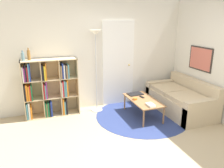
% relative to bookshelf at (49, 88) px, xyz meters
% --- Properties ---
extents(ground_plane, '(14.00, 14.00, 0.00)m').
position_rel_bookshelf_xyz_m(ground_plane, '(1.32, -2.03, -0.64)').
color(ground_plane, tan).
extents(wall_back, '(7.10, 0.11, 2.60)m').
position_rel_bookshelf_xyz_m(wall_back, '(1.34, 0.21, 0.65)').
color(wall_back, silver).
rests_on(wall_back, ground_plane).
extents(wall_right, '(0.08, 5.21, 2.60)m').
position_rel_bookshelf_xyz_m(wall_right, '(3.40, -0.92, 0.66)').
color(wall_right, silver).
rests_on(wall_right, ground_plane).
extents(rug, '(2.08, 2.08, 0.01)m').
position_rel_bookshelf_xyz_m(rug, '(1.95, -0.75, -0.64)').
color(rug, navy).
rests_on(rug, ground_plane).
extents(bookshelf, '(1.18, 0.34, 1.30)m').
position_rel_bookshelf_xyz_m(bookshelf, '(0.00, 0.00, 0.00)').
color(bookshelf, beige).
rests_on(bookshelf, ground_plane).
extents(floor_lamp, '(0.27, 0.27, 1.90)m').
position_rel_bookshelf_xyz_m(floor_lamp, '(1.07, -0.10, 0.89)').
color(floor_lamp, '#B7B7BC').
rests_on(floor_lamp, ground_plane).
extents(couch, '(0.90, 1.69, 0.77)m').
position_rel_bookshelf_xyz_m(couch, '(2.97, -0.81, -0.37)').
color(couch, '#CCB793').
rests_on(couch, ground_plane).
extents(coffee_table, '(0.55, 1.07, 0.40)m').
position_rel_bookshelf_xyz_m(coffee_table, '(1.96, -0.76, -0.28)').
color(coffee_table, '#996B42').
rests_on(coffee_table, ground_plane).
extents(laptop, '(0.37, 0.26, 0.02)m').
position_rel_bookshelf_xyz_m(laptop, '(1.94, -0.39, -0.23)').
color(laptop, black).
rests_on(laptop, coffee_table).
extents(bowl, '(0.10, 0.10, 0.05)m').
position_rel_bookshelf_xyz_m(bowl, '(1.78, -0.72, -0.22)').
color(bowl, orange).
rests_on(bowl, coffee_table).
extents(book_stack_on_table, '(0.14, 0.22, 0.04)m').
position_rel_bookshelf_xyz_m(book_stack_on_table, '(1.92, -1.16, -0.22)').
color(book_stack_on_table, silver).
rests_on(book_stack_on_table, coffee_table).
extents(remote, '(0.07, 0.15, 0.02)m').
position_rel_bookshelf_xyz_m(remote, '(1.99, -0.63, -0.23)').
color(remote, black).
rests_on(remote, coffee_table).
extents(bottle_left, '(0.06, 0.06, 0.21)m').
position_rel_bookshelf_xyz_m(bottle_left, '(-0.46, -0.02, 0.74)').
color(bottle_left, '#6B93A3').
rests_on(bottle_left, bookshelf).
extents(bottle_middle, '(0.06, 0.06, 0.26)m').
position_rel_bookshelf_xyz_m(bottle_middle, '(-0.35, 0.02, 0.76)').
color(bottle_middle, olive).
rests_on(bottle_middle, bookshelf).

